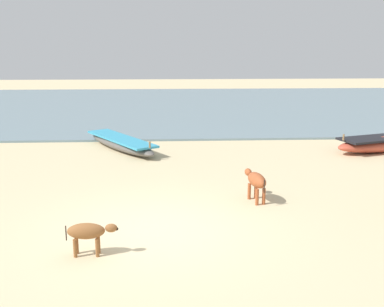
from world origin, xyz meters
The scene contains 5 objects.
ground centered at (0.00, 0.00, 0.00)m, with size 80.00×80.00×0.00m, color beige.
sea_water centered at (0.00, 18.65, 0.04)m, with size 60.00×20.00×0.08m, color slate.
fishing_boat_1 centered at (-1.34, 7.34, 0.23)m, with size 3.01×4.07×0.61m.
calf_near_brown centered at (-1.11, -1.09, 0.42)m, with size 0.91×0.26×0.59m.
calf_far_rust centered at (2.32, 1.62, 0.50)m, with size 0.48×1.05×0.69m.
Camera 1 is at (0.28, -8.80, 3.61)m, focal length 44.18 mm.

